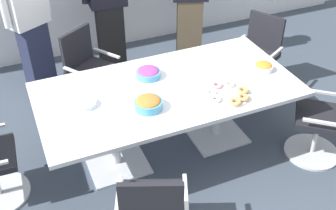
% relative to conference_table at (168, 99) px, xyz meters
% --- Properties ---
extents(ground_plane, '(10.00, 10.00, 0.01)m').
position_rel_conference_table_xyz_m(ground_plane, '(0.00, 0.00, -0.63)').
color(ground_plane, '#3D4754').
extents(conference_table, '(2.40, 1.20, 0.75)m').
position_rel_conference_table_xyz_m(conference_table, '(0.00, 0.00, 0.00)').
color(conference_table, silver).
rests_on(conference_table, ground).
extents(office_chair_2, '(0.76, 0.76, 0.91)m').
position_rel_conference_table_xyz_m(office_chair_2, '(1.35, -0.67, -0.22)').
color(office_chair_2, silver).
rests_on(office_chair_2, ground).
extents(office_chair_3, '(0.73, 0.73, 0.91)m').
position_rel_conference_table_xyz_m(office_chair_3, '(1.41, 0.62, -0.22)').
color(office_chair_3, silver).
rests_on(office_chair_3, ground).
extents(office_chair_4, '(0.75, 0.75, 0.91)m').
position_rel_conference_table_xyz_m(office_chair_4, '(-0.50, 1.05, -0.22)').
color(office_chair_4, silver).
rests_on(office_chair_4, ground).
extents(person_standing_0, '(0.57, 0.41, 1.76)m').
position_rel_conference_table_xyz_m(person_standing_0, '(-0.98, 1.67, 0.29)').
color(person_standing_0, '#232842').
rests_on(person_standing_0, ground).
extents(snack_bowl_pretzels, '(0.24, 0.24, 0.11)m').
position_rel_conference_table_xyz_m(snack_bowl_pretzels, '(-0.28, -0.22, 0.18)').
color(snack_bowl_pretzels, '#4C9EC6').
rests_on(snack_bowl_pretzels, conference_table).
extents(snack_bowl_chips_orange, '(0.19, 0.19, 0.08)m').
position_rel_conference_table_xyz_m(snack_bowl_chips_orange, '(0.98, -0.09, 0.16)').
color(snack_bowl_chips_orange, white).
rests_on(snack_bowl_chips_orange, conference_table).
extents(snack_bowl_candy_mix, '(0.24, 0.24, 0.09)m').
position_rel_conference_table_xyz_m(snack_bowl_candy_mix, '(-0.10, 0.25, 0.17)').
color(snack_bowl_candy_mix, '#4C9EC6').
rests_on(snack_bowl_candy_mix, conference_table).
extents(donut_platter, '(0.40, 0.40, 0.04)m').
position_rel_conference_table_xyz_m(donut_platter, '(0.44, -0.33, 0.14)').
color(donut_platter, white).
rests_on(donut_platter, conference_table).
extents(plate_stack, '(0.20, 0.20, 0.04)m').
position_rel_conference_table_xyz_m(plate_stack, '(-0.77, 0.03, 0.15)').
color(plate_stack, white).
rests_on(plate_stack, conference_table).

